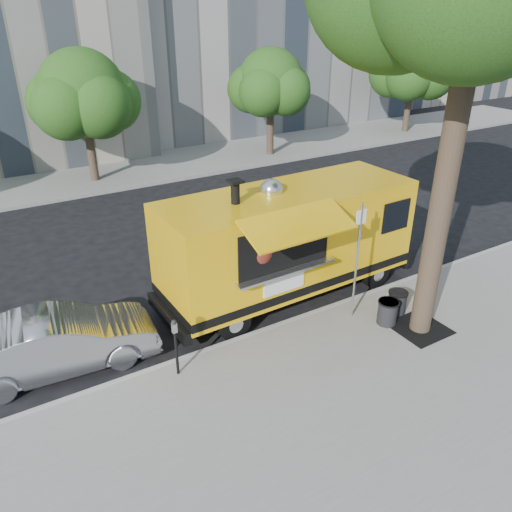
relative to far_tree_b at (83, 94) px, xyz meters
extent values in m
plane|color=black|center=(1.00, -12.70, -3.83)|extent=(120.00, 120.00, 0.00)
cube|color=gray|center=(1.00, -16.70, -3.76)|extent=(60.00, 6.00, 0.15)
cube|color=#999993|center=(1.00, -13.63, -3.76)|extent=(60.00, 0.14, 0.16)
cube|color=gray|center=(1.00, 0.80, -3.76)|extent=(60.00, 5.00, 0.15)
cylinder|color=#33261C|center=(3.60, -15.50, -0.43)|extent=(0.48, 0.48, 6.50)
cube|color=black|center=(3.60, -15.50, -3.68)|extent=(1.20, 1.20, 0.02)
cylinder|color=#33261C|center=(0.00, 0.00, -2.38)|extent=(0.36, 0.36, 2.60)
sphere|color=#1E4713|center=(0.00, 0.00, 0.02)|extent=(3.60, 3.60, 3.60)
cylinder|color=#33261C|center=(9.00, -0.30, -2.38)|extent=(0.36, 0.36, 2.60)
sphere|color=#1E4713|center=(9.00, -0.30, -0.09)|extent=(3.24, 3.24, 3.24)
cylinder|color=#33261C|center=(19.00, -0.10, -2.38)|extent=(0.36, 0.36, 2.60)
sphere|color=#1E4713|center=(19.00, -0.10, 0.07)|extent=(3.78, 3.78, 3.78)
cylinder|color=silver|center=(2.55, -14.25, -2.18)|extent=(0.06, 0.06, 3.00)
cube|color=white|center=(2.55, -14.25, -1.03)|extent=(0.28, 0.02, 0.35)
cylinder|color=black|center=(-2.00, -14.05, -3.16)|extent=(0.06, 0.06, 1.05)
cube|color=silver|center=(-2.00, -14.05, -2.53)|extent=(0.10, 0.08, 0.22)
sphere|color=black|center=(-2.00, -14.05, -2.40)|extent=(0.11, 0.11, 0.11)
cube|color=yellow|center=(1.90, -12.34, -2.10)|extent=(6.77, 2.43, 2.43)
cube|color=black|center=(1.90, -12.34, -3.09)|extent=(6.79, 2.45, 0.23)
cube|color=black|center=(5.34, -12.26, -3.37)|extent=(0.23, 2.17, 0.31)
cube|color=black|center=(-1.54, -12.42, -3.37)|extent=(0.23, 2.17, 0.31)
cube|color=black|center=(5.28, -12.26, -1.71)|extent=(0.09, 1.82, 0.98)
cylinder|color=black|center=(4.25, -13.24, -3.42)|extent=(0.83, 0.31, 0.83)
cylinder|color=black|center=(4.21, -11.33, -3.42)|extent=(0.83, 0.31, 0.83)
cylinder|color=black|center=(-0.30, -13.34, -3.42)|extent=(0.83, 0.31, 0.83)
cylinder|color=black|center=(-0.34, -11.44, -3.42)|extent=(0.83, 0.31, 0.83)
cube|color=black|center=(1.00, -13.44, -1.71)|extent=(2.49, 0.24, 1.09)
cube|color=silver|center=(1.00, -13.60, -2.30)|extent=(2.69, 0.41, 0.06)
cube|color=yellow|center=(1.01, -13.98, -0.98)|extent=(2.60, 1.04, 0.43)
cube|color=white|center=(1.00, -13.52, -2.62)|extent=(1.14, 0.07, 0.52)
cylinder|color=black|center=(0.35, -12.38, -0.63)|extent=(0.21, 0.21, 0.57)
sphere|color=silver|center=(1.48, -12.14, -0.83)|extent=(0.58, 0.58, 0.58)
sphere|color=maroon|center=(0.42, -13.16, -1.76)|extent=(0.87, 0.87, 0.87)
cylinder|color=#FF590C|center=(0.43, -13.39, -1.89)|extent=(0.35, 0.13, 0.35)
imported|color=#9E9FA5|center=(-3.98, -12.41, -3.16)|extent=(4.17, 1.76, 1.34)
cylinder|color=black|center=(3.08, -14.92, -3.38)|extent=(0.47, 0.47, 0.61)
cylinder|color=black|center=(3.08, -14.92, -3.09)|extent=(0.51, 0.51, 0.04)
cylinder|color=black|center=(3.63, -14.69, -3.39)|extent=(0.45, 0.45, 0.59)
cylinder|color=black|center=(3.63, -14.69, -3.12)|extent=(0.49, 0.49, 0.04)
camera|label=1|loc=(-4.84, -21.97, 3.21)|focal=35.00mm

